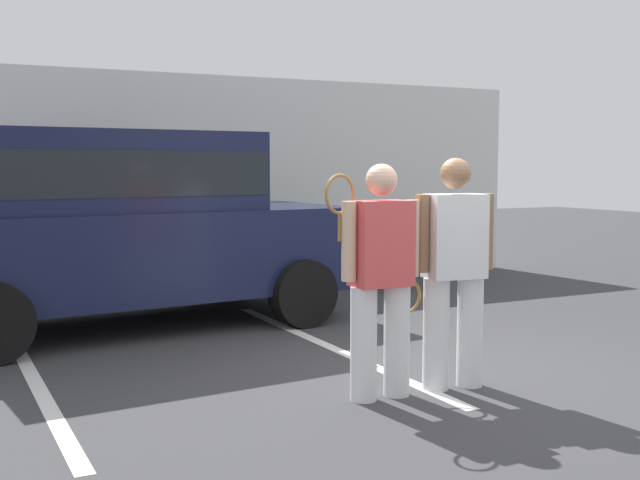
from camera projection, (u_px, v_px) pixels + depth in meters
ground_plane at (439, 383)px, 6.29m from camera, size 40.00×40.00×0.00m
parking_stripe_0 at (34, 380)px, 6.36m from camera, size 0.12×4.40×0.01m
parking_stripe_1 at (329, 346)px, 7.54m from camera, size 0.12×4.40×0.01m
house_frontage at (209, 189)px, 11.11m from camera, size 9.91×0.40×2.94m
parked_suv at (120, 220)px, 8.32m from camera, size 4.74×2.48×2.05m
tennis_player_man at (380, 277)px, 5.80m from camera, size 0.78×0.27×1.72m
tennis_player_woman at (453, 270)px, 6.07m from camera, size 0.90×0.33×1.77m
potted_plant_by_porch at (396, 254)px, 11.06m from camera, size 0.66×0.66×0.88m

